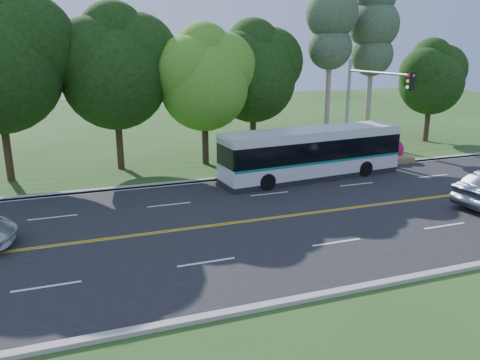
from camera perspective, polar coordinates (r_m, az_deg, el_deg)
name	(u,v)px	position (r m, az deg, el deg)	size (l,w,h in m)	color
ground	(307,214)	(22.69, 8.23, -4.09)	(120.00, 120.00, 0.00)	#244316
road	(307,214)	(22.69, 8.23, -4.07)	(60.00, 14.00, 0.02)	black
curb_north	(254,175)	(28.88, 1.68, 0.56)	(60.00, 0.30, 0.15)	#A29C93
curb_south	(405,279)	(17.20, 19.51, -11.33)	(60.00, 0.30, 0.15)	#A29C93
grass_verge	(243,169)	(30.56, 0.43, 1.37)	(60.00, 4.00, 0.10)	#244316
lane_markings	(306,214)	(22.64, 8.02, -4.07)	(57.60, 13.82, 0.00)	gold
tree_row	(151,63)	(31.36, -10.74, 13.82)	(44.70, 9.10, 13.84)	black
bougainvillea_hedge	(346,154)	(32.78, 12.85, 3.16)	(9.50, 2.25, 1.50)	maroon
traffic_signal	(365,100)	(29.52, 15.03, 9.46)	(0.42, 6.10, 7.00)	gray
transit_bus	(312,154)	(28.55, 8.72, 3.16)	(11.65, 3.65, 3.00)	silver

